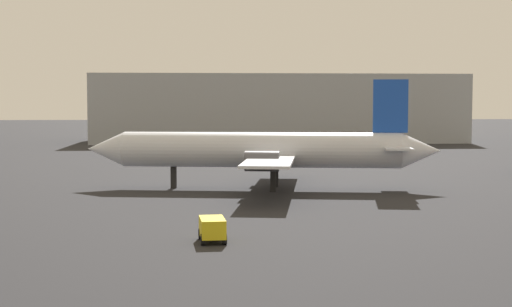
% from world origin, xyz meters
% --- Properties ---
extents(airplane_distant, '(30.76, 24.57, 9.46)m').
position_xyz_m(airplane_distant, '(4.01, 50.29, 3.40)').
color(airplane_distant, silver).
rests_on(airplane_distant, ground_plane).
extents(baggage_cart, '(1.52, 2.48, 1.30)m').
position_xyz_m(baggage_cart, '(-0.91, 26.55, 0.76)').
color(baggage_cart, gold).
rests_on(baggage_cart, ground_plane).
extents(terminal_building, '(68.66, 26.03, 12.62)m').
position_xyz_m(terminal_building, '(13.37, 129.75, 6.31)').
color(terminal_building, '#999EA3').
rests_on(terminal_building, ground_plane).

